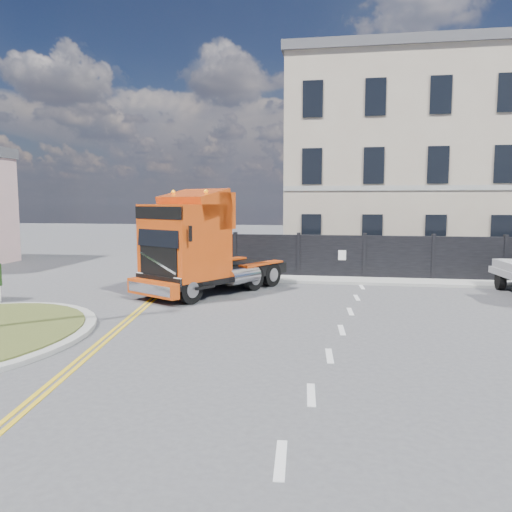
# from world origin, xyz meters

# --- Properties ---
(ground) EXTENTS (120.00, 120.00, 0.00)m
(ground) POSITION_xyz_m (0.00, 0.00, 0.00)
(ground) COLOR #424244
(ground) RESTS_ON ground
(hoarding_fence) EXTENTS (18.80, 0.25, 2.00)m
(hoarding_fence) POSITION_xyz_m (6.55, 9.00, 1.00)
(hoarding_fence) COLOR black
(hoarding_fence) RESTS_ON ground
(georgian_building) EXTENTS (12.30, 10.30, 12.80)m
(georgian_building) POSITION_xyz_m (6.00, 16.50, 5.77)
(georgian_building) COLOR #B0A38C
(georgian_building) RESTS_ON ground
(pavement_far) EXTENTS (20.00, 1.60, 0.12)m
(pavement_far) POSITION_xyz_m (6.00, 8.10, 0.06)
(pavement_far) COLOR gray
(pavement_far) RESTS_ON ground
(truck) EXTENTS (5.30, 6.80, 3.87)m
(truck) POSITION_xyz_m (-2.45, 4.08, 1.74)
(truck) COLOR black
(truck) RESTS_ON ground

